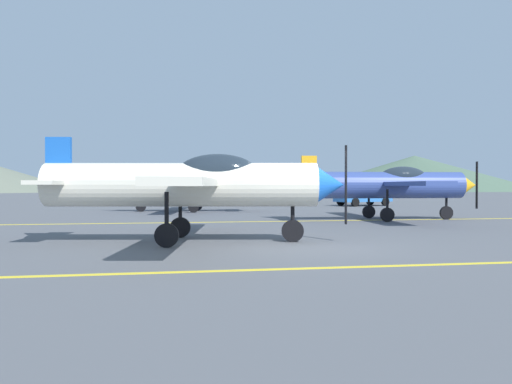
{
  "coord_description": "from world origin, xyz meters",
  "views": [
    {
      "loc": [
        -3.56,
        -12.59,
        1.55
      ],
      "look_at": [
        1.02,
        14.0,
        1.2
      ],
      "focal_mm": 34.86,
      "sensor_mm": 36.0,
      "label": 1
    }
  ],
  "objects_px": {
    "car_sedan": "(363,195)",
    "airplane_mid": "(389,184)",
    "airplane_near": "(194,183)",
    "airplane_back": "(263,185)",
    "airplane_far": "(187,184)"
  },
  "relations": [
    {
      "from": "car_sedan",
      "to": "airplane_mid",
      "type": "bearing_deg",
      "value": -107.86
    },
    {
      "from": "airplane_mid",
      "to": "car_sedan",
      "type": "relative_size",
      "value": 2.07
    },
    {
      "from": "car_sedan",
      "to": "airplane_back",
      "type": "bearing_deg",
      "value": 141.68
    },
    {
      "from": "airplane_mid",
      "to": "car_sedan",
      "type": "distance_m",
      "value": 15.86
    },
    {
      "from": "airplane_back",
      "to": "airplane_near",
      "type": "bearing_deg",
      "value": -104.36
    },
    {
      "from": "airplane_near",
      "to": "airplane_far",
      "type": "bearing_deg",
      "value": 88.89
    },
    {
      "from": "airplane_near",
      "to": "airplane_mid",
      "type": "xyz_separation_m",
      "value": [
        9.1,
        7.37,
        0.0
      ]
    },
    {
      "from": "airplane_far",
      "to": "car_sedan",
      "type": "relative_size",
      "value": 2.07
    },
    {
      "from": "airplane_mid",
      "to": "airplane_far",
      "type": "xyz_separation_m",
      "value": [
        -8.79,
        8.8,
        0.0
      ]
    },
    {
      "from": "airplane_mid",
      "to": "airplane_back",
      "type": "xyz_separation_m",
      "value": [
        -1.97,
        20.47,
        0.0
      ]
    },
    {
      "from": "airplane_mid",
      "to": "airplane_back",
      "type": "height_order",
      "value": "same"
    },
    {
      "from": "airplane_back",
      "to": "car_sedan",
      "type": "bearing_deg",
      "value": -38.32
    },
    {
      "from": "airplane_far",
      "to": "airplane_back",
      "type": "height_order",
      "value": "same"
    },
    {
      "from": "airplane_near",
      "to": "car_sedan",
      "type": "relative_size",
      "value": 2.07
    },
    {
      "from": "airplane_near",
      "to": "airplane_back",
      "type": "distance_m",
      "value": 28.74
    }
  ]
}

